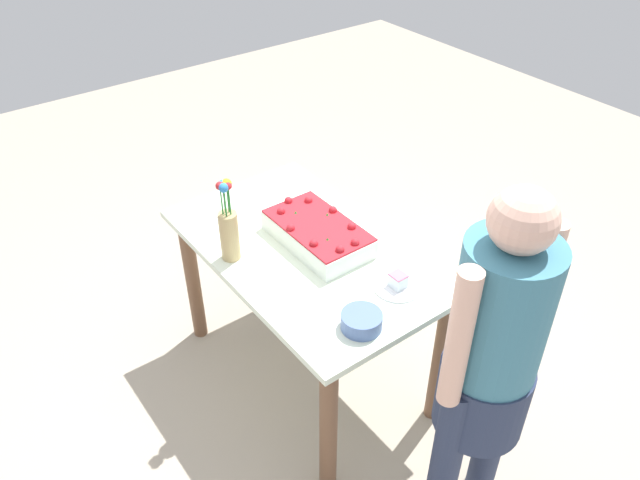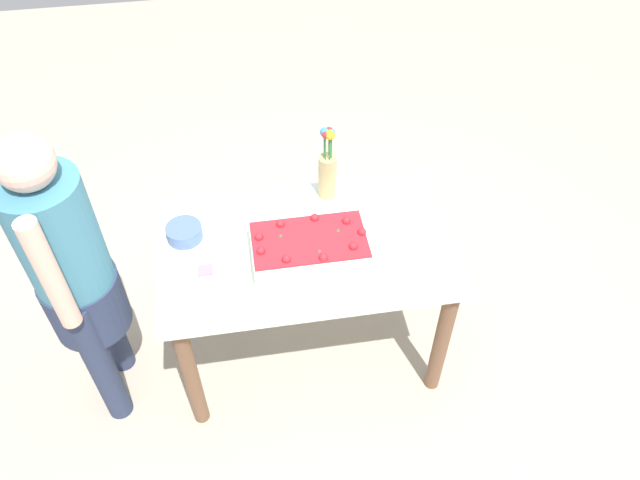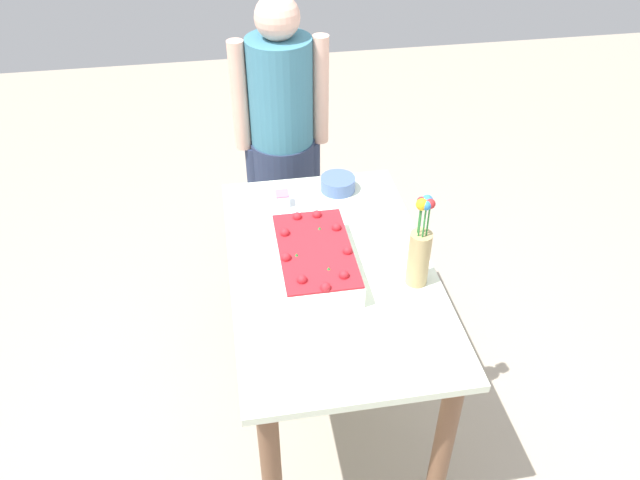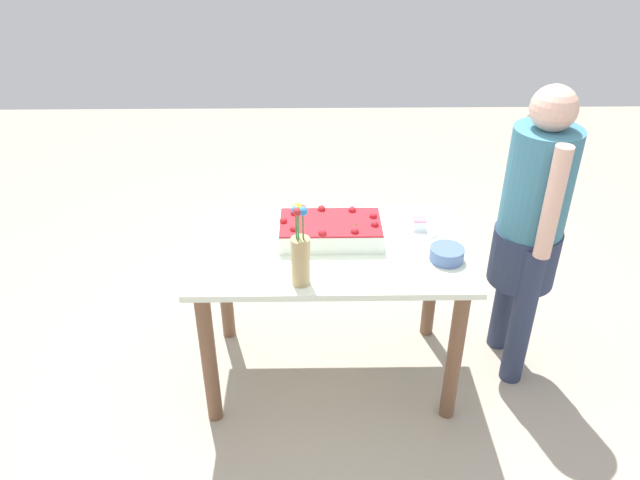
{
  "view_description": "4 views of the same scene",
  "coord_description": "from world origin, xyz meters",
  "px_view_note": "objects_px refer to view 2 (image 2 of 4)",
  "views": [
    {
      "loc": [
        -1.72,
        1.22,
        2.36
      ],
      "look_at": [
        -0.02,
        -0.06,
        0.79
      ],
      "focal_mm": 35.0,
      "sensor_mm": 36.0,
      "label": 1
    },
    {
      "loc": [
        -0.23,
        -1.77,
        2.68
      ],
      "look_at": [
        0.04,
        -0.1,
        0.89
      ],
      "focal_mm": 35.0,
      "sensor_mm": 36.0,
      "label": 2
    },
    {
      "loc": [
        1.74,
        -0.33,
        2.28
      ],
      "look_at": [
        0.02,
        -0.05,
        0.91
      ],
      "focal_mm": 35.0,
      "sensor_mm": 36.0,
      "label": 3
    },
    {
      "loc": [
        0.09,
        2.41,
        2.28
      ],
      "look_at": [
        0.05,
        0.01,
        0.8
      ],
      "focal_mm": 35.0,
      "sensor_mm": 36.0,
      "label": 4
    }
  ],
  "objects_px": {
    "flower_vase": "(327,171)",
    "person_standing": "(72,270)",
    "serving_plate_with_slice": "(207,278)",
    "cake_knife": "(406,200)",
    "fruit_bowl": "(184,232)",
    "sheet_cake": "(310,247)"
  },
  "relations": [
    {
      "from": "fruit_bowl",
      "to": "person_standing",
      "type": "xyz_separation_m",
      "value": [
        -0.42,
        -0.19,
        0.06
      ]
    },
    {
      "from": "serving_plate_with_slice",
      "to": "fruit_bowl",
      "type": "distance_m",
      "value": 0.27
    },
    {
      "from": "cake_knife",
      "to": "flower_vase",
      "type": "xyz_separation_m",
      "value": [
        -0.34,
        0.09,
        0.14
      ]
    },
    {
      "from": "sheet_cake",
      "to": "flower_vase",
      "type": "xyz_separation_m",
      "value": [
        0.13,
        0.35,
        0.1
      ]
    },
    {
      "from": "flower_vase",
      "to": "fruit_bowl",
      "type": "height_order",
      "value": "flower_vase"
    },
    {
      "from": "sheet_cake",
      "to": "fruit_bowl",
      "type": "bearing_deg",
      "value": 160.35
    },
    {
      "from": "sheet_cake",
      "to": "serving_plate_with_slice",
      "type": "bearing_deg",
      "value": -170.43
    },
    {
      "from": "sheet_cake",
      "to": "serving_plate_with_slice",
      "type": "relative_size",
      "value": 2.5
    },
    {
      "from": "serving_plate_with_slice",
      "to": "person_standing",
      "type": "relative_size",
      "value": 0.13
    },
    {
      "from": "fruit_bowl",
      "to": "person_standing",
      "type": "distance_m",
      "value": 0.47
    },
    {
      "from": "serving_plate_with_slice",
      "to": "person_standing",
      "type": "height_order",
      "value": "person_standing"
    },
    {
      "from": "serving_plate_with_slice",
      "to": "person_standing",
      "type": "bearing_deg",
      "value": 173.27
    },
    {
      "from": "flower_vase",
      "to": "person_standing",
      "type": "bearing_deg",
      "value": -161.27
    },
    {
      "from": "flower_vase",
      "to": "sheet_cake",
      "type": "bearing_deg",
      "value": -110.61
    },
    {
      "from": "serving_plate_with_slice",
      "to": "fruit_bowl",
      "type": "height_order",
      "value": "serving_plate_with_slice"
    },
    {
      "from": "serving_plate_with_slice",
      "to": "cake_knife",
      "type": "bearing_deg",
      "value": 20.09
    },
    {
      "from": "sheet_cake",
      "to": "serving_plate_with_slice",
      "type": "distance_m",
      "value": 0.43
    },
    {
      "from": "flower_vase",
      "to": "fruit_bowl",
      "type": "relative_size",
      "value": 2.42
    },
    {
      "from": "cake_knife",
      "to": "person_standing",
      "type": "distance_m",
      "value": 1.43
    },
    {
      "from": "cake_knife",
      "to": "person_standing",
      "type": "xyz_separation_m",
      "value": [
        -1.4,
        -0.27,
        0.09
      ]
    },
    {
      "from": "sheet_cake",
      "to": "serving_plate_with_slice",
      "type": "height_order",
      "value": "sheet_cake"
    },
    {
      "from": "flower_vase",
      "to": "person_standing",
      "type": "xyz_separation_m",
      "value": [
        -1.06,
        -0.36,
        -0.06
      ]
    }
  ]
}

